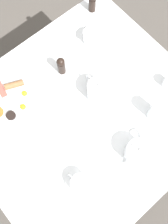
{
  "coord_description": "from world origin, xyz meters",
  "views": [
    {
      "loc": [
        0.31,
        -0.26,
        1.98
      ],
      "look_at": [
        0.0,
        0.0,
        0.76
      ],
      "focal_mm": 42.0,
      "sensor_mm": 36.0,
      "label": 1
    }
  ],
  "objects": [
    {
      "name": "teapot_near",
      "position": [
        0.32,
        0.06,
        0.79
      ],
      "size": [
        0.12,
        0.19,
        0.12
      ],
      "rotation": [
        0.0,
        0.0,
        5.17
      ],
      "color": "white",
      "rests_on": "table"
    },
    {
      "name": "fork_by_plate",
      "position": [
        -0.05,
        -0.43,
        0.75
      ],
      "size": [
        0.15,
        0.13,
        0.0
      ],
      "rotation": [
        0.0,
        0.0,
        3.99
      ],
      "color": "silver",
      "rests_on": "table"
    },
    {
      "name": "ground_plane",
      "position": [
        0.0,
        0.0,
        0.0
      ],
      "size": [
        8.0,
        8.0,
        0.0
      ],
      "primitive_type": "plane",
      "color": "#4C4742"
    },
    {
      "name": "pepper_grinder",
      "position": [
        -0.45,
        0.44,
        0.81
      ],
      "size": [
        0.04,
        0.04,
        0.12
      ],
      "color": "black",
      "rests_on": "table"
    },
    {
      "name": "fork_spare",
      "position": [
        0.12,
        -0.06,
        0.75
      ],
      "size": [
        0.04,
        0.16,
        0.0
      ],
      "rotation": [
        0.0,
        0.0,
        2.98
      ],
      "color": "silver",
      "rests_on": "table"
    },
    {
      "name": "table",
      "position": [
        0.0,
        0.0,
        0.68
      ],
      "size": [
        1.06,
        1.14,
        0.74
      ],
      "color": "silver",
      "rests_on": "ground_plane"
    },
    {
      "name": "napkin_folded",
      "position": [
        0.2,
        -0.46,
        0.75
      ],
      "size": [
        0.12,
        0.14,
        0.01
      ],
      "rotation": [
        0.0,
        0.0,
        5.31
      ],
      "color": "white",
      "rests_on": "table"
    },
    {
      "name": "water_glass_tall",
      "position": [
        0.23,
        0.26,
        0.8
      ],
      "size": [
        0.07,
        0.07,
        0.12
      ],
      "color": "white",
      "rests_on": "table"
    },
    {
      "name": "spoon_for_tea",
      "position": [
        -0.01,
        0.38,
        0.75
      ],
      "size": [
        0.06,
        0.15,
        0.0
      ],
      "rotation": [
        0.0,
        0.0,
        3.45
      ],
      "color": "silver",
      "rests_on": "table"
    },
    {
      "name": "breakfast_plate",
      "position": [
        -0.29,
        -0.24,
        0.75
      ],
      "size": [
        0.32,
        0.32,
        0.04
      ],
      "color": "white",
      "rests_on": "table"
    },
    {
      "name": "teacup_with_saucer_right",
      "position": [
        0.25,
        -0.23,
        0.77
      ],
      "size": [
        0.15,
        0.15,
        0.07
      ],
      "color": "white",
      "rests_on": "table"
    },
    {
      "name": "salt_grinder",
      "position": [
        -0.25,
        0.06,
        0.81
      ],
      "size": [
        0.04,
        0.04,
        0.12
      ],
      "color": "black",
      "rests_on": "table"
    },
    {
      "name": "teacup_with_saucer_left",
      "position": [
        -0.3,
        0.31,
        0.77
      ],
      "size": [
        0.15,
        0.15,
        0.07
      ],
      "color": "white",
      "rests_on": "table"
    },
    {
      "name": "teapot_far",
      "position": [
        -0.03,
        0.12,
        0.79
      ],
      "size": [
        0.2,
        0.12,
        0.12
      ],
      "rotation": [
        0.0,
        0.0,
        6.24
      ],
      "color": "white",
      "rests_on": "table"
    }
  ]
}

